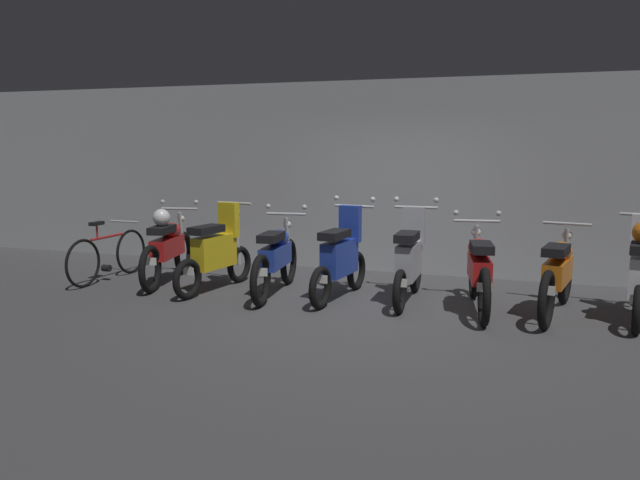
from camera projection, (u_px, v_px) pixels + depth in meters
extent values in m
plane|color=#424244|center=(362.00, 311.00, 7.45)|extent=(80.00, 80.00, 0.00)
cube|color=#9EA0A3|center=(405.00, 177.00, 9.61)|extent=(16.00, 0.30, 2.94)
torus|color=black|center=(183.00, 253.00, 9.59)|extent=(0.22, 0.66, 0.65)
torus|color=black|center=(150.00, 269.00, 8.31)|extent=(0.22, 0.66, 0.65)
cube|color=red|center=(167.00, 247.00, 8.92)|extent=(0.38, 0.86, 0.28)
ellipsoid|color=red|center=(171.00, 231.00, 9.04)|extent=(0.34, 0.48, 0.22)
cube|color=black|center=(162.00, 230.00, 8.70)|extent=(0.34, 0.56, 0.10)
cylinder|color=#B7BABF|center=(179.00, 209.00, 9.39)|extent=(0.56, 0.15, 0.04)
sphere|color=#B7BABF|center=(163.00, 202.00, 9.40)|extent=(0.07, 0.07, 0.07)
sphere|color=#B7BABF|center=(196.00, 202.00, 9.34)|extent=(0.07, 0.07, 0.07)
cylinder|color=#B7BABF|center=(181.00, 233.00, 9.49)|extent=(0.09, 0.17, 0.65)
sphere|color=silver|center=(181.00, 218.00, 9.46)|extent=(0.12, 0.12, 0.12)
cube|color=white|center=(151.00, 261.00, 8.33)|extent=(0.16, 0.04, 0.10)
sphere|color=silver|center=(161.00, 217.00, 8.68)|extent=(0.24, 0.24, 0.24)
torus|color=black|center=(239.00, 264.00, 8.98)|extent=(0.17, 0.54, 0.53)
torus|color=black|center=(187.00, 279.00, 7.97)|extent=(0.17, 0.54, 0.53)
cube|color=gold|center=(214.00, 252.00, 8.44)|extent=(0.33, 0.76, 0.44)
cube|color=gold|center=(229.00, 220.00, 8.68)|extent=(0.30, 0.16, 0.48)
cube|color=black|center=(206.00, 230.00, 8.25)|extent=(0.32, 0.55, 0.10)
cylinder|color=#B7BABF|center=(234.00, 203.00, 8.77)|extent=(0.56, 0.12, 0.04)
cylinder|color=#B7BABF|center=(237.00, 236.00, 8.88)|extent=(0.08, 0.15, 0.85)
sphere|color=silver|center=(236.00, 213.00, 8.83)|extent=(0.12, 0.12, 0.12)
cube|color=white|center=(188.00, 271.00, 7.98)|extent=(0.16, 0.04, 0.10)
torus|color=black|center=(289.00, 261.00, 8.87)|extent=(0.16, 0.66, 0.65)
torus|color=black|center=(261.00, 281.00, 7.62)|extent=(0.16, 0.66, 0.65)
cube|color=#1E389E|center=(275.00, 256.00, 8.22)|extent=(0.31, 0.85, 0.28)
ellipsoid|color=#1E389E|center=(279.00, 238.00, 8.33)|extent=(0.31, 0.47, 0.22)
cube|color=black|center=(271.00, 237.00, 8.00)|extent=(0.29, 0.54, 0.10)
cylinder|color=#B7BABF|center=(286.00, 214.00, 8.67)|extent=(0.56, 0.10, 0.04)
sphere|color=#B7BABF|center=(268.00, 206.00, 8.71)|extent=(0.07, 0.07, 0.07)
sphere|color=#B7BABF|center=(304.00, 207.00, 8.60)|extent=(0.07, 0.07, 0.07)
cylinder|color=#B7BABF|center=(287.00, 240.00, 8.78)|extent=(0.07, 0.16, 0.65)
sphere|color=silver|center=(287.00, 224.00, 8.74)|extent=(0.12, 0.12, 0.12)
cube|color=white|center=(261.00, 272.00, 7.63)|extent=(0.16, 0.03, 0.10)
torus|color=black|center=(356.00, 271.00, 8.53)|extent=(0.15, 0.54, 0.53)
torus|color=black|center=(320.00, 288.00, 7.50)|extent=(0.15, 0.54, 0.53)
cube|color=#1E389E|center=(340.00, 258.00, 7.97)|extent=(0.30, 0.76, 0.44)
cube|color=#1E389E|center=(350.00, 224.00, 8.22)|extent=(0.29, 0.15, 0.48)
cube|color=black|center=(335.00, 235.00, 7.78)|extent=(0.30, 0.54, 0.10)
cylinder|color=#B7BABF|center=(354.00, 206.00, 8.31)|extent=(0.56, 0.10, 0.04)
sphere|color=#B7BABF|center=(336.00, 198.00, 8.41)|extent=(0.07, 0.07, 0.07)
sphere|color=#B7BABF|center=(373.00, 199.00, 8.19)|extent=(0.07, 0.07, 0.07)
cylinder|color=#B7BABF|center=(355.00, 241.00, 8.43)|extent=(0.07, 0.15, 0.85)
sphere|color=silver|center=(355.00, 217.00, 8.38)|extent=(0.12, 0.12, 0.12)
cube|color=white|center=(321.00, 279.00, 7.51)|extent=(0.16, 0.03, 0.10)
torus|color=black|center=(416.00, 273.00, 8.38)|extent=(0.10, 0.53, 0.53)
torus|color=black|center=(400.00, 292.00, 7.30)|extent=(0.10, 0.53, 0.53)
cube|color=#9EA0A8|center=(409.00, 260.00, 7.80)|extent=(0.23, 0.74, 0.44)
cube|color=#9EA0A8|center=(414.00, 225.00, 8.06)|extent=(0.28, 0.12, 0.48)
cube|color=black|center=(407.00, 237.00, 7.60)|extent=(0.25, 0.52, 0.10)
cylinder|color=#B7BABF|center=(416.00, 207.00, 8.16)|extent=(0.56, 0.04, 0.04)
sphere|color=#B7BABF|center=(396.00, 199.00, 8.22)|extent=(0.07, 0.07, 0.07)
sphere|color=#B7BABF|center=(436.00, 200.00, 8.07)|extent=(0.07, 0.07, 0.07)
cylinder|color=#B7BABF|center=(416.00, 242.00, 8.27)|extent=(0.06, 0.15, 0.85)
sphere|color=silver|center=(416.00, 218.00, 8.23)|extent=(0.12, 0.12, 0.12)
cube|color=white|center=(400.00, 283.00, 7.30)|extent=(0.16, 0.01, 0.10)
torus|color=black|center=(474.00, 273.00, 8.06)|extent=(0.20, 0.66, 0.65)
torus|color=black|center=(484.00, 297.00, 6.79)|extent=(0.20, 0.66, 0.65)
cube|color=red|center=(479.00, 268.00, 7.40)|extent=(0.35, 0.86, 0.28)
ellipsoid|color=red|center=(479.00, 248.00, 7.52)|extent=(0.33, 0.48, 0.22)
cube|color=black|center=(482.00, 247.00, 7.18)|extent=(0.32, 0.55, 0.10)
cylinder|color=#B7BABF|center=(477.00, 221.00, 7.86)|extent=(0.56, 0.13, 0.04)
sphere|color=#B7BABF|center=(456.00, 213.00, 7.88)|extent=(0.07, 0.07, 0.07)
sphere|color=#B7BABF|center=(499.00, 213.00, 7.80)|extent=(0.07, 0.07, 0.07)
cylinder|color=#B7BABF|center=(475.00, 249.00, 7.96)|extent=(0.08, 0.17, 0.65)
sphere|color=silver|center=(476.00, 232.00, 7.93)|extent=(0.12, 0.12, 0.12)
cube|color=white|center=(484.00, 287.00, 6.80)|extent=(0.16, 0.04, 0.10)
torus|color=black|center=(565.00, 278.00, 7.77)|extent=(0.21, 0.66, 0.65)
torus|color=black|center=(546.00, 300.00, 6.65)|extent=(0.21, 0.66, 0.65)
cube|color=orange|center=(558.00, 272.00, 7.19)|extent=(0.37, 0.86, 0.28)
ellipsoid|color=orange|center=(561.00, 251.00, 7.29)|extent=(0.34, 0.48, 0.22)
cube|color=black|center=(556.00, 250.00, 6.99)|extent=(0.33, 0.56, 0.10)
cylinder|color=#B7BABF|center=(567.00, 224.00, 7.58)|extent=(0.56, 0.14, 0.04)
cylinder|color=#B7BABF|center=(566.00, 253.00, 7.68)|extent=(0.09, 0.17, 0.65)
sphere|color=silver|center=(567.00, 235.00, 7.65)|extent=(0.12, 0.12, 0.12)
cube|color=white|center=(547.00, 290.00, 6.66)|extent=(0.16, 0.04, 0.10)
torus|color=black|center=(637.00, 310.00, 6.49)|extent=(0.18, 0.54, 0.53)
cube|color=white|center=(638.00, 300.00, 6.49)|extent=(0.16, 0.04, 0.10)
torus|color=black|center=(131.00, 251.00, 9.62)|extent=(0.06, 0.68, 0.68)
torus|color=black|center=(83.00, 263.00, 8.65)|extent=(0.06, 0.68, 0.68)
cylinder|color=#B21E1E|center=(107.00, 237.00, 9.09)|extent=(0.06, 0.68, 0.04)
cylinder|color=#B21E1E|center=(97.00, 232.00, 8.88)|extent=(0.03, 0.03, 0.22)
cube|color=black|center=(97.00, 223.00, 8.86)|extent=(0.11, 0.22, 0.05)
cylinder|color=#B7BABF|center=(124.00, 221.00, 9.43)|extent=(0.50, 0.05, 0.03)
cylinder|color=black|center=(106.00, 268.00, 9.11)|extent=(0.12, 0.10, 0.10)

